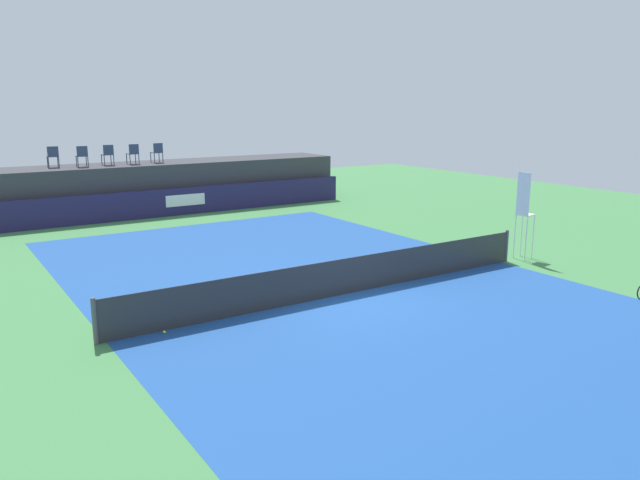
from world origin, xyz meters
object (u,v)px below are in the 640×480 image
net_post_near (95,321)px  spectator_chair_left (82,155)px  spectator_chair_far_left (53,156)px  tennis_ball (164,332)px  spectator_chair_center (108,154)px  spectator_chair_right (133,153)px  umpire_chair (524,210)px  net_post_far (506,246)px  spectator_chair_far_right (157,152)px

net_post_near → spectator_chair_left: bearing=77.8°
spectator_chair_far_left → net_post_near: 15.74m
spectator_chair_far_left → tennis_ball: 15.85m
spectator_chair_center → tennis_ball: size_ratio=13.06×
spectator_chair_right → umpire_chair: (7.68, -15.07, -1.11)m
spectator_chair_right → spectator_chair_far_left: bearing=173.4°
net_post_far → net_post_near: bearing=180.0°
spectator_chair_left → net_post_near: size_ratio=0.89×
umpire_chair → tennis_ball: (-11.72, -0.16, -1.55)m
tennis_ball → spectator_chair_far_right: bearing=71.4°
spectator_chair_far_left → net_post_near: (-2.16, -15.43, -2.19)m
spectator_chair_left → tennis_ball: size_ratio=13.06×
spectator_chair_left → net_post_near: spectator_chair_left is taller
spectator_chair_right → net_post_near: bearing=-109.8°
net_post_near → tennis_ball: net_post_near is taller
umpire_chair → net_post_far: 1.29m
spectator_chair_left → umpire_chair: spectator_chair_left is taller
spectator_chair_far_right → spectator_chair_right: bearing=-174.3°
net_post_far → tennis_ball: 11.04m
net_post_near → tennis_ball: 1.46m
umpire_chair → tennis_ball: 11.82m
spectator_chair_left → umpire_chair: bearing=-56.7°
umpire_chair → tennis_ball: bearing=-179.2°
spectator_chair_far_left → tennis_ball: size_ratio=13.06×
spectator_chair_far_left → spectator_chair_left: size_ratio=1.00×
spectator_chair_right → spectator_chair_far_right: 1.13m
spectator_chair_far_right → umpire_chair: (6.55, -15.18, -1.11)m
spectator_chair_right → net_post_near: (-5.41, -15.05, -2.19)m
spectator_chair_left → net_post_far: 17.71m
spectator_chair_far_right → net_post_near: (-6.54, -15.17, -2.19)m
net_post_near → net_post_far: size_ratio=1.00×
spectator_chair_center → tennis_ball: (-2.98, -15.35, -2.66)m
spectator_chair_far_left → spectator_chair_right: size_ratio=1.00×
spectator_chair_right → umpire_chair: bearing=-63.0°
spectator_chair_center → net_post_near: size_ratio=0.89×
spectator_chair_left → tennis_ball: spectator_chair_left is taller
net_post_far → tennis_ball: size_ratio=14.71×
spectator_chair_center → spectator_chair_right: (1.06, -0.12, 0.00)m
spectator_chair_left → tennis_ball: bearing=-97.0°
spectator_chair_far_right → tennis_ball: bearing=-108.6°
spectator_chair_far_right → net_post_near: 16.66m
spectator_chair_far_left → net_post_near: size_ratio=0.89×
net_post_far → spectator_chair_far_right: bearing=111.1°
spectator_chair_far_left → spectator_chair_center: (2.19, -0.26, 0.00)m
tennis_ball → umpire_chair: bearing=0.8°
spectator_chair_far_left → spectator_chair_right: 3.28m
spectator_chair_center → net_post_near: bearing=-106.0°
net_post_near → tennis_ball: size_ratio=14.71×
spectator_chair_center → net_post_near: spectator_chair_center is taller
net_post_far → spectator_chair_right: bearing=114.9°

